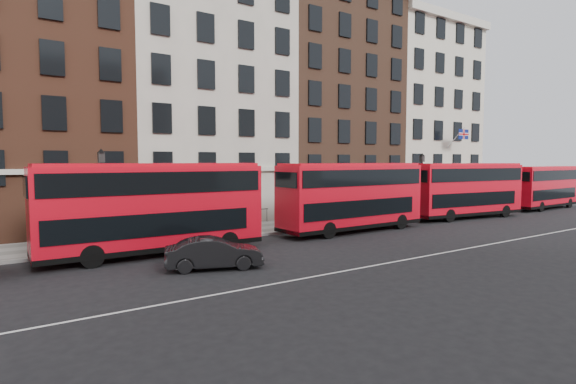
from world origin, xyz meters
TOP-DOWN VIEW (x-y plane):
  - ground at (0.00, 0.00)m, footprint 120.00×120.00m
  - pavement at (0.00, 10.50)m, footprint 80.00×5.00m
  - kerb at (0.00, 8.00)m, footprint 80.00×0.30m
  - road_centre_line at (0.00, -2.00)m, footprint 70.00×0.12m
  - building_terrace at (-0.31, 17.88)m, footprint 64.00×11.95m
  - bus_b at (-7.72, 5.98)m, footprint 11.23×2.89m
  - bus_c at (5.85, 5.98)m, footprint 11.15×2.94m
  - bus_d at (18.58, 5.99)m, footprint 11.19×3.83m
  - bus_e at (31.59, 5.98)m, footprint 10.24×2.80m
  - car_front at (-6.40, 1.61)m, footprint 4.54×2.85m
  - lamp_post_left at (-9.51, 8.93)m, footprint 0.44×0.44m
  - lamp_post_right at (16.13, 8.53)m, footprint 0.44×0.44m
  - traffic_light at (26.33, 8.56)m, footprint 0.25×0.45m
  - iron_railings at (0.00, 12.70)m, footprint 6.60×0.06m

SIDE VIEW (x-z plane):
  - ground at x=0.00m, z-range 0.00..0.00m
  - road_centre_line at x=0.00m, z-range 0.00..0.01m
  - pavement at x=0.00m, z-range 0.00..0.15m
  - kerb at x=0.00m, z-range 0.00..0.16m
  - iron_railings at x=0.00m, z-range 0.15..1.15m
  - car_front at x=-6.40m, z-range 0.00..1.41m
  - bus_e at x=31.59m, z-range 0.15..4.42m
  - traffic_light at x=26.33m, z-range 0.81..4.08m
  - bus_d at x=18.58m, z-range 0.17..4.78m
  - bus_c at x=5.85m, z-range 0.17..4.83m
  - bus_b at x=-7.72m, z-range 0.17..4.87m
  - lamp_post_left at x=-9.51m, z-range 0.42..5.74m
  - lamp_post_right at x=16.13m, z-range 0.42..5.74m
  - building_terrace at x=-0.31m, z-range -0.76..21.24m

